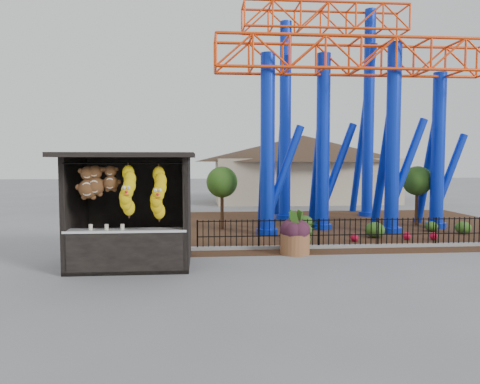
{
  "coord_description": "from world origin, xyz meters",
  "views": [
    {
      "loc": [
        -1.08,
        -11.99,
        2.95
      ],
      "look_at": [
        0.05,
        1.5,
        2.0
      ],
      "focal_mm": 35.0,
      "sensor_mm": 36.0,
      "label": 1
    }
  ],
  "objects": [
    {
      "name": "potted_plant",
      "position": [
        2.16,
        2.59,
        0.5
      ],
      "size": [
        0.92,
        0.8,
        0.99
      ],
      "primitive_type": "imported",
      "rotation": [
        0.0,
        0.0,
        0.03
      ],
      "color": "#205418",
      "rests_on": "ground"
    },
    {
      "name": "curb",
      "position": [
        4.0,
        3.0,
        0.06
      ],
      "size": [
        18.0,
        0.18,
        0.12
      ],
      "primitive_type": "cube",
      "color": "gray",
      "rests_on": "ground"
    },
    {
      "name": "ground",
      "position": [
        0.0,
        0.0,
        0.0
      ],
      "size": [
        120.0,
        120.0,
        0.0
      ],
      "primitive_type": "plane",
      "color": "slate",
      "rests_on": "ground"
    },
    {
      "name": "prize_booth",
      "position": [
        -3.02,
        0.9,
        1.54
      ],
      "size": [
        3.5,
        3.4,
        3.12
      ],
      "color": "black",
      "rests_on": "ground"
    },
    {
      "name": "mulch_bed",
      "position": [
        4.0,
        8.0,
        0.01
      ],
      "size": [
        18.0,
        12.0,
        0.02
      ],
      "primitive_type": "cube",
      "color": "#331E11",
      "rests_on": "ground"
    },
    {
      "name": "pavilion",
      "position": [
        6.0,
        20.0,
        3.07
      ],
      "size": [
        15.0,
        15.0,
        4.8
      ],
      "color": "#BFAD8C",
      "rests_on": "ground"
    },
    {
      "name": "roller_coaster",
      "position": [
        5.12,
        8.23,
        6.44
      ],
      "size": [
        11.0,
        6.37,
        10.82
      ],
      "color": "#0B27BF",
      "rests_on": "ground"
    },
    {
      "name": "planter_foliage",
      "position": [
        1.83,
        2.22,
        0.96
      ],
      "size": [
        0.7,
        0.7,
        0.64
      ],
      "primitive_type": "ellipsoid",
      "color": "#321422",
      "rests_on": "terracotta_planter"
    },
    {
      "name": "picket_fence",
      "position": [
        4.9,
        3.0,
        0.5
      ],
      "size": [
        12.2,
        0.06,
        1.0
      ],
      "primitive_type": null,
      "color": "black",
      "rests_on": "ground"
    },
    {
      "name": "landscaping",
      "position": [
        4.98,
        5.54,
        0.28
      ],
      "size": [
        7.66,
        3.59,
        0.59
      ],
      "color": "#2A4E17",
      "rests_on": "mulch_bed"
    },
    {
      "name": "terracotta_planter",
      "position": [
        1.83,
        2.22,
        0.32
      ],
      "size": [
        1.21,
        1.21,
        0.64
      ],
      "primitive_type": "cylinder",
      "rotation": [
        0.0,
        0.0,
        -0.43
      ],
      "color": "brown",
      "rests_on": "ground"
    }
  ]
}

